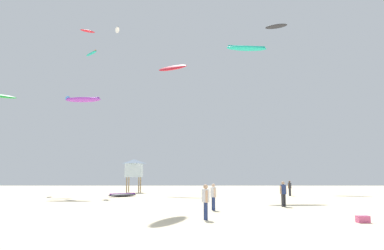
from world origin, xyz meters
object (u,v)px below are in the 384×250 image
at_px(person_right, 289,187).
at_px(kite_aloft_4, 66,98).
at_px(kite_aloft_0, 90,53).
at_px(cooler_box, 362,219).
at_px(kite_aloft_7, 116,30).
at_px(kite_aloft_1, 246,48).
at_px(person_midground, 212,195).
at_px(kite_aloft_2, 87,31).
at_px(lifeguard_tower, 133,168).
at_px(kite_aloft_9, 171,68).
at_px(person_left, 282,192).
at_px(kite_aloft_6, 82,99).
at_px(person_foreground, 205,199).
at_px(kite_aloft_5, 275,26).
at_px(kite_grounded_near, 121,195).

distance_m(person_right, kite_aloft_4, 28.52).
relative_size(kite_aloft_0, kite_aloft_4, 1.14).
distance_m(person_right, kite_aloft_0, 28.53).
relative_size(person_right, cooler_box, 2.81).
bearing_deg(kite_aloft_7, cooler_box, -58.10).
relative_size(cooler_box, kite_aloft_1, 0.13).
xyz_separation_m(person_midground, kite_aloft_2, (-16.17, 25.51, 21.46)).
height_order(lifeguard_tower, kite_aloft_2, kite_aloft_2).
bearing_deg(kite_aloft_1, kite_aloft_0, 162.09).
relative_size(kite_aloft_0, kite_aloft_9, 0.57).
height_order(person_left, kite_aloft_9, kite_aloft_9).
distance_m(person_right, kite_aloft_9, 21.45).
bearing_deg(person_right, lifeguard_tower, -153.44).
xyz_separation_m(kite_aloft_0, kite_aloft_6, (0.93, -5.58, -7.09)).
xyz_separation_m(person_right, kite_aloft_9, (-12.96, 7.51, 15.35)).
bearing_deg(kite_aloft_1, kite_aloft_4, 162.80).
height_order(kite_aloft_1, kite_aloft_2, kite_aloft_2).
height_order(person_midground, person_left, person_left).
bearing_deg(person_left, kite_aloft_1, 153.91).
bearing_deg(person_foreground, kite_aloft_7, 100.39).
relative_size(kite_aloft_0, kite_aloft_7, 1.14).
bearing_deg(kite_aloft_1, kite_aloft_5, 66.49).
xyz_separation_m(kite_aloft_0, kite_aloft_9, (9.99, 2.94, -0.98)).
bearing_deg(lifeguard_tower, kite_aloft_9, 6.40).
distance_m(person_midground, person_right, 17.99).
distance_m(person_left, kite_aloft_9, 27.07).
xyz_separation_m(person_right, kite_aloft_2, (-25.19, 9.94, 21.50)).
xyz_separation_m(person_foreground, kite_aloft_9, (-3.27, 27.84, 15.26)).
xyz_separation_m(kite_aloft_1, kite_aloft_7, (-16.03, 9.10, 5.92)).
xyz_separation_m(kite_grounded_near, kite_aloft_2, (-7.81, 11.65, 22.25)).
height_order(kite_aloft_4, kite_aloft_6, kite_aloft_4).
distance_m(person_left, kite_aloft_1, 18.73).
xyz_separation_m(person_left, cooler_box, (1.54, -8.37, -0.86)).
bearing_deg(person_right, kite_aloft_7, -152.48).
relative_size(lifeguard_tower, kite_aloft_4, 1.92).
bearing_deg(kite_grounded_near, kite_aloft_2, 123.82).
height_order(person_right, cooler_box, person_right).
distance_m(kite_aloft_0, kite_aloft_7, 5.93).
relative_size(kite_grounded_near, cooler_box, 5.23).
bearing_deg(kite_aloft_2, lifeguard_tower, -21.52).
bearing_deg(kite_aloft_0, kite_aloft_5, 23.80).
relative_size(person_midground, cooler_box, 2.95).
bearing_deg(person_left, kite_aloft_0, -161.30).
xyz_separation_m(person_right, kite_aloft_7, (-20.50, 7.70, 20.74)).
distance_m(person_right, cooler_box, 21.49).
relative_size(person_left, kite_aloft_5, 0.48).
height_order(lifeguard_tower, kite_aloft_4, kite_aloft_4).
height_order(lifeguard_tower, cooler_box, lifeguard_tower).
distance_m(person_foreground, kite_aloft_2, 40.19).
xyz_separation_m(person_left, kite_aloft_7, (-16.53, 20.67, 20.63)).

